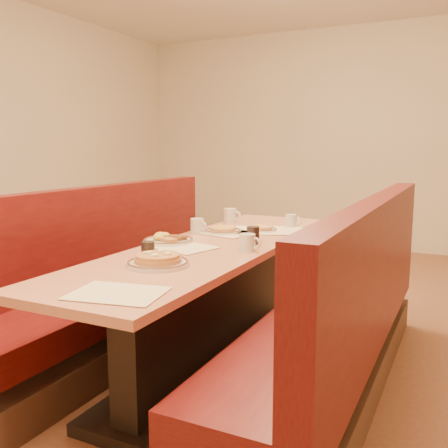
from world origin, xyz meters
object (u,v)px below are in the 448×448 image
at_px(eggs_plate, 168,240).
at_px(soda_tumbler_near, 148,251).
at_px(pancake_plate, 158,261).
at_px(coffee_mug_c, 292,221).
at_px(booth_left, 115,293).
at_px(soda_tumbler_mid, 253,235).
at_px(diner_table, 215,307).
at_px(coffee_mug_d, 231,215).
at_px(coffee_mug_a, 248,242).
at_px(booth_right, 339,329).
at_px(coffee_mug_b, 198,225).

distance_m(eggs_plate, soda_tumbler_near, 0.46).
relative_size(pancake_plate, coffee_mug_c, 2.57).
height_order(booth_left, coffee_mug_c, booth_left).
relative_size(coffee_mug_c, soda_tumbler_mid, 1.14).
xyz_separation_m(booth_left, soda_tumbler_mid, (0.93, 0.11, 0.44)).
bearing_deg(diner_table, coffee_mug_c, 76.01).
distance_m(eggs_plate, coffee_mug_d, 0.88).
height_order(diner_table, soda_tumbler_mid, soda_tumbler_mid).
height_order(coffee_mug_c, coffee_mug_d, coffee_mug_d).
bearing_deg(coffee_mug_a, coffee_mug_c, 94.25).
distance_m(diner_table, soda_tumbler_mid, 0.48).
xyz_separation_m(booth_right, eggs_plate, (-1.00, -0.08, 0.41)).
height_order(eggs_plate, soda_tumbler_near, soda_tumbler_near).
bearing_deg(diner_table, eggs_plate, -163.27).
bearing_deg(coffee_mug_a, soda_tumbler_near, -129.41).
xyz_separation_m(booth_left, coffee_mug_b, (0.46, 0.30, 0.44)).
bearing_deg(soda_tumbler_mid, pancake_plate, -105.13).
bearing_deg(eggs_plate, diner_table, 16.73).
bearing_deg(diner_table, coffee_mug_a, -19.81).
distance_m(coffee_mug_a, soda_tumbler_near, 0.55).
distance_m(coffee_mug_a, coffee_mug_c, 0.88).
distance_m(booth_right, soda_tumbler_mid, 0.70).
relative_size(pancake_plate, soda_tumbler_near, 3.18).
bearing_deg(booth_right, booth_left, 180.00).
bearing_deg(coffee_mug_a, diner_table, 161.19).
distance_m(eggs_plate, coffee_mug_a, 0.51).
bearing_deg(coffee_mug_c, soda_tumbler_near, -106.10).
bearing_deg(coffee_mug_d, pancake_plate, -78.64).
xyz_separation_m(booth_left, booth_right, (1.46, 0.00, 0.00)).
xyz_separation_m(booth_right, coffee_mug_c, (-0.53, 0.79, 0.43)).
bearing_deg(pancake_plate, soda_tumbler_mid, 74.87).
height_order(diner_table, booth_left, booth_left).
distance_m(diner_table, eggs_plate, 0.48).
bearing_deg(soda_tumbler_near, booth_right, 31.11).
xyz_separation_m(eggs_plate, coffee_mug_b, (-0.01, 0.38, 0.03)).
bearing_deg(eggs_plate, coffee_mug_d, 90.75).
bearing_deg(soda_tumbler_near, coffee_mug_d, 97.39).
bearing_deg(eggs_plate, booth_left, 170.36).
bearing_deg(coffee_mug_c, booth_right, -58.97).
height_order(booth_right, soda_tumbler_mid, booth_right).
bearing_deg(pancake_plate, eggs_plate, 117.89).
distance_m(coffee_mug_a, coffee_mug_d, 1.03).
bearing_deg(pancake_plate, coffee_mug_a, 63.89).
distance_m(coffee_mug_c, coffee_mug_d, 0.47).
distance_m(booth_right, pancake_plate, 1.02).
bearing_deg(booth_right, coffee_mug_d, 141.69).
relative_size(booth_left, pancake_plate, 8.47).
bearing_deg(booth_right, pancake_plate, -141.12).
bearing_deg(pancake_plate, soda_tumbler_near, 143.99).
height_order(booth_right, soda_tumbler_near, booth_right).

